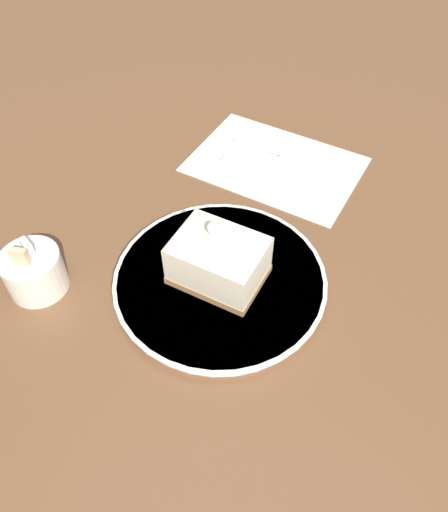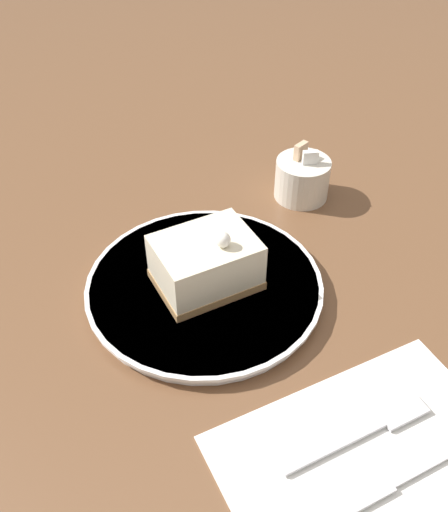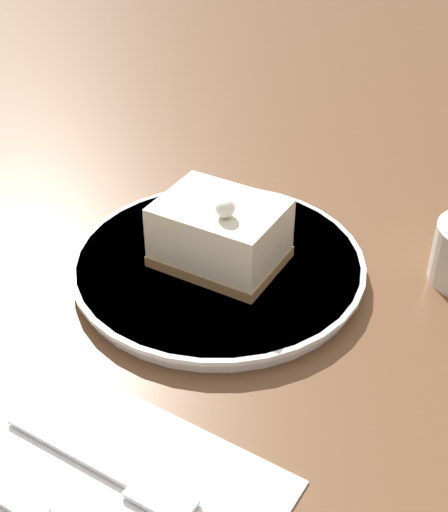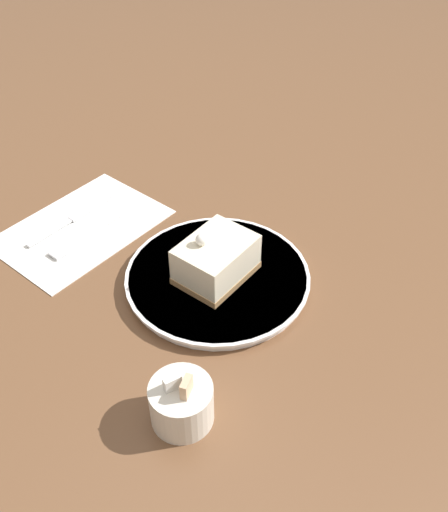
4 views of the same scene
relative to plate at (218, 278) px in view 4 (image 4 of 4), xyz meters
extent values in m
plane|color=brown|center=(-0.01, 0.03, -0.01)|extent=(4.00, 4.00, 0.00)
cylinder|color=white|center=(0.00, 0.00, 0.00)|extent=(0.25, 0.25, 0.02)
cylinder|color=white|center=(0.00, 0.00, 0.00)|extent=(0.26, 0.26, 0.00)
cube|color=#9E7547|center=(0.00, 0.00, 0.01)|extent=(0.08, 0.11, 0.01)
cube|color=#EFE5C6|center=(0.00, 0.00, 0.04)|extent=(0.08, 0.11, 0.05)
sphere|color=white|center=(0.02, 0.01, 0.07)|extent=(0.02, 0.02, 0.02)
cube|color=white|center=(0.25, 0.03, -0.01)|extent=(0.19, 0.26, 0.00)
cube|color=silver|center=(0.22, 0.01, 0.00)|extent=(0.02, 0.11, 0.00)
cube|color=silver|center=(0.23, 0.08, 0.00)|extent=(0.02, 0.05, 0.00)
cube|color=silver|center=(0.27, -0.01, 0.00)|extent=(0.02, 0.08, 0.00)
cube|color=silver|center=(0.28, 0.07, 0.00)|extent=(0.01, 0.08, 0.00)
cylinder|color=silver|center=(-0.10, 0.20, 0.02)|extent=(0.07, 0.07, 0.05)
cube|color=#D8B28C|center=(-0.11, 0.20, 0.06)|extent=(0.01, 0.02, 0.02)
cube|color=white|center=(-0.09, 0.20, 0.05)|extent=(0.02, 0.02, 0.02)
camera|label=1|loc=(-0.34, -0.17, 0.48)|focal=35.00mm
camera|label=2|loc=(0.40, -0.20, 0.45)|focal=40.00mm
camera|label=3|loc=(0.45, 0.25, 0.38)|focal=50.00mm
camera|label=4|loc=(-0.35, 0.47, 0.56)|focal=40.00mm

